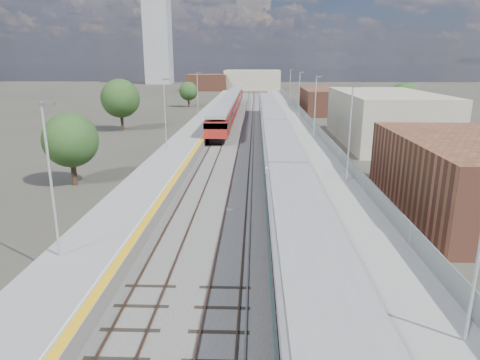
{
  "coord_description": "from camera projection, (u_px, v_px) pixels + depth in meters",
  "views": [
    {
      "loc": [
        -0.65,
        -10.9,
        10.26
      ],
      "look_at": [
        -1.7,
        17.93,
        2.2
      ],
      "focal_mm": 32.0,
      "sensor_mm": 36.0,
      "label": 1
    }
  ],
  "objects": [
    {
      "name": "tree_c",
      "position": [
        188.0,
        91.0,
        97.03
      ],
      "size": [
        4.2,
        4.2,
        5.69
      ],
      "color": "#382619",
      "rests_on": "ground"
    },
    {
      "name": "tree_b",
      "position": [
        120.0,
        98.0,
        63.41
      ],
      "size": [
        5.71,
        5.71,
        7.73
      ],
      "color": "#382619",
      "rests_on": "ground"
    },
    {
      "name": "tree_d",
      "position": [
        404.0,
        98.0,
        69.14
      ],
      "size": [
        5.13,
        5.13,
        6.95
      ],
      "color": "#382619",
      "rests_on": "ground"
    },
    {
      "name": "platform_left",
      "position": [
        199.0,
        128.0,
        63.93
      ],
      "size": [
        4.3,
        155.0,
        8.52
      ],
      "color": "slate",
      "rests_on": "ground"
    },
    {
      "name": "platform_right",
      "position": [
        295.0,
        129.0,
        63.42
      ],
      "size": [
        4.7,
        155.0,
        8.52
      ],
      "color": "slate",
      "rests_on": "ground"
    },
    {
      "name": "red_train",
      "position": [
        230.0,
        105.0,
        80.4
      ],
      "size": [
        2.94,
        59.62,
        3.71
      ],
      "color": "black",
      "rests_on": "ground"
    },
    {
      "name": "tracks",
      "position": [
        249.0,
        130.0,
        65.4
      ],
      "size": [
        8.96,
        160.0,
        0.17
      ],
      "color": "#4C3323",
      "rests_on": "ground"
    },
    {
      "name": "green_train",
      "position": [
        275.0,
        134.0,
        47.7
      ],
      "size": [
        2.99,
        83.28,
        3.3
      ],
      "color": "black",
      "rests_on": "ground"
    },
    {
      "name": "tree_a",
      "position": [
        71.0,
        140.0,
        35.57
      ],
      "size": [
        4.56,
        4.56,
        6.17
      ],
      "color": "#382619",
      "rests_on": "ground"
    },
    {
      "name": "ground",
      "position": [
        260.0,
        135.0,
        61.35
      ],
      "size": [
        320.0,
        320.0,
        0.0
      ],
      "primitive_type": "plane",
      "color": "#47443A",
      "rests_on": "ground"
    },
    {
      "name": "buildings",
      "position": [
        205.0,
        59.0,
        144.38
      ],
      "size": [
        72.0,
        185.5,
        40.0
      ],
      "color": "brown",
      "rests_on": "ground"
    },
    {
      "name": "ballast_bed",
      "position": [
        245.0,
        132.0,
        63.83
      ],
      "size": [
        10.5,
        155.0,
        0.06
      ],
      "primitive_type": "cube",
      "color": "#565451",
      "rests_on": "ground"
    }
  ]
}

